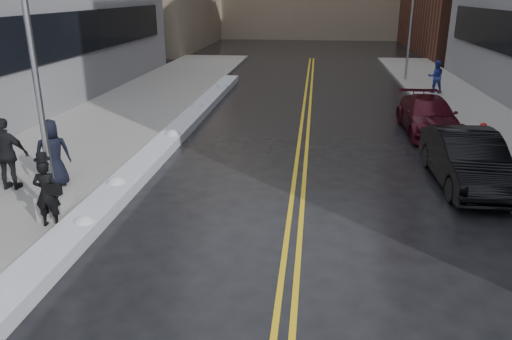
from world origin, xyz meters
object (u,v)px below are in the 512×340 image
(pedestrian_fedora, at_px, (47,193))
(pedestrian_east, at_px, (436,77))
(lamppost, at_px, (43,123))
(pedestrian_c, at_px, (53,153))
(fire_hydrant, at_px, (483,131))
(car_maroon, at_px, (428,116))
(car_black, at_px, (467,159))
(traffic_signal, at_px, (411,26))
(pedestrian_d, at_px, (7,154))

(pedestrian_fedora, xyz_separation_m, pedestrian_east, (12.54, 18.07, 0.05))
(lamppost, xyz_separation_m, pedestrian_c, (-1.04, 2.03, -1.42))
(fire_hydrant, height_order, pedestrian_east, pedestrian_east)
(lamppost, xyz_separation_m, car_maroon, (10.69, 9.64, -1.83))
(fire_hydrant, relative_size, pedestrian_c, 0.38)
(pedestrian_fedora, relative_size, car_black, 0.34)
(traffic_signal, relative_size, car_maroon, 1.25)
(fire_hydrant, bearing_deg, car_black, -112.02)
(pedestrian_c, distance_m, pedestrian_east, 20.76)
(traffic_signal, bearing_deg, pedestrian_east, -79.09)
(pedestrian_c, height_order, car_black, pedestrian_c)
(pedestrian_east, distance_m, car_black, 13.97)
(fire_hydrant, distance_m, pedestrian_c, 14.62)
(lamppost, xyz_separation_m, car_black, (10.61, 3.83, -1.74))
(pedestrian_c, xyz_separation_m, car_black, (11.65, 1.80, -0.32))
(pedestrian_d, height_order, car_black, pedestrian_d)
(pedestrian_d, height_order, pedestrian_east, pedestrian_d)
(fire_hydrant, height_order, pedestrian_c, pedestrian_c)
(fire_hydrant, height_order, pedestrian_fedora, pedestrian_fedora)
(pedestrian_fedora, height_order, car_maroon, pedestrian_fedora)
(pedestrian_c, bearing_deg, fire_hydrant, 175.32)
(traffic_signal, relative_size, pedestrian_d, 2.97)
(pedestrian_fedora, distance_m, pedestrian_c, 2.71)
(traffic_signal, height_order, pedestrian_fedora, traffic_signal)
(pedestrian_c, bearing_deg, traffic_signal, -151.53)
(fire_hydrant, xyz_separation_m, pedestrian_east, (0.34, 9.65, 0.47))
(pedestrian_d, distance_m, car_maroon, 15.13)
(fire_hydrant, xyz_separation_m, pedestrian_c, (-13.34, -5.97, 0.56))
(pedestrian_east, bearing_deg, pedestrian_d, 46.47)
(lamppost, bearing_deg, car_maroon, 42.03)
(traffic_signal, height_order, pedestrian_east, traffic_signal)
(lamppost, height_order, car_maroon, lamppost)
(pedestrian_c, bearing_deg, pedestrian_fedora, 86.04)
(fire_hydrant, xyz_separation_m, car_maroon, (-1.61, 1.64, 0.15))
(traffic_signal, height_order, car_maroon, traffic_signal)
(fire_hydrant, bearing_deg, pedestrian_c, -155.89)
(traffic_signal, distance_m, car_black, 18.40)
(car_black, xyz_separation_m, car_maroon, (0.08, 5.81, -0.09))
(pedestrian_c, distance_m, car_black, 11.79)
(lamppost, relative_size, pedestrian_d, 3.77)
(car_black, bearing_deg, pedestrian_d, -171.92)
(traffic_signal, height_order, pedestrian_d, traffic_signal)
(pedestrian_fedora, bearing_deg, car_maroon, -143.14)
(car_black, bearing_deg, fire_hydrant, 66.41)
(pedestrian_c, distance_m, pedestrian_d, 1.17)
(pedestrian_c, bearing_deg, car_black, 159.97)
(pedestrian_fedora, height_order, car_black, pedestrian_fedora)
(car_maroon, bearing_deg, lamppost, -138.75)
(car_black, height_order, car_maroon, car_black)
(traffic_signal, bearing_deg, car_maroon, -95.11)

